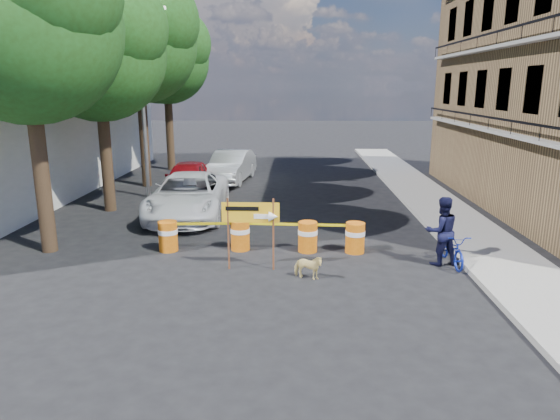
# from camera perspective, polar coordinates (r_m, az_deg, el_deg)

# --- Properties ---
(ground) EXTENTS (120.00, 120.00, 0.00)m
(ground) POSITION_cam_1_polar(r_m,az_deg,el_deg) (12.82, -0.48, -7.84)
(ground) COLOR black
(ground) RESTS_ON ground
(sidewalk_east) EXTENTS (2.40, 40.00, 0.15)m
(sidewalk_east) POSITION_cam_1_polar(r_m,az_deg,el_deg) (19.37, 18.90, -0.81)
(sidewalk_east) COLOR gray
(sidewalk_east) RESTS_ON ground
(tree_near) EXTENTS (5.46, 5.20, 9.15)m
(tree_near) POSITION_cam_1_polar(r_m,az_deg,el_deg) (15.73, -27.00, 18.36)
(tree_near) COLOR #332316
(tree_near) RESTS_ON ground
(tree_mid_a) EXTENTS (5.25, 5.00, 8.68)m
(tree_mid_a) POSITION_cam_1_polar(r_m,az_deg,el_deg) (20.26, -19.97, 16.68)
(tree_mid_a) COLOR #332316
(tree_mid_a) RESTS_ON ground
(tree_mid_b) EXTENTS (5.67, 5.40, 9.62)m
(tree_mid_b) POSITION_cam_1_polar(r_m,az_deg,el_deg) (25.03, -15.77, 17.94)
(tree_mid_b) COLOR #332316
(tree_mid_b) RESTS_ON ground
(tree_far) EXTENTS (5.04, 4.80, 8.84)m
(tree_far) POSITION_cam_1_polar(r_m,az_deg,el_deg) (29.82, -12.79, 16.42)
(tree_far) COLOR #332316
(tree_far) RESTS_ON ground
(streetlamp) EXTENTS (1.25, 0.18, 8.00)m
(streetlamp) POSITION_cam_1_polar(r_m,az_deg,el_deg) (22.34, -15.30, 12.49)
(streetlamp) COLOR gray
(streetlamp) RESTS_ON ground
(barrel_far_left) EXTENTS (0.58, 0.58, 0.90)m
(barrel_far_left) POSITION_cam_1_polar(r_m,az_deg,el_deg) (15.14, -12.68, -2.85)
(barrel_far_left) COLOR #CB570B
(barrel_far_left) RESTS_ON ground
(barrel_mid_left) EXTENTS (0.58, 0.58, 0.90)m
(barrel_mid_left) POSITION_cam_1_polar(r_m,az_deg,el_deg) (14.91, -4.57, -2.81)
(barrel_mid_left) COLOR #CB570B
(barrel_mid_left) RESTS_ON ground
(barrel_mid_right) EXTENTS (0.58, 0.58, 0.90)m
(barrel_mid_right) POSITION_cam_1_polar(r_m,az_deg,el_deg) (14.73, 3.18, -3.00)
(barrel_mid_right) COLOR #CB570B
(barrel_mid_right) RESTS_ON ground
(barrel_far_right) EXTENTS (0.58, 0.58, 0.90)m
(barrel_far_right) POSITION_cam_1_polar(r_m,az_deg,el_deg) (14.78, 8.57, -3.07)
(barrel_far_right) COLOR #CB570B
(barrel_far_right) RESTS_ON ground
(detour_sign) EXTENTS (1.51, 0.28, 1.95)m
(detour_sign) POSITION_cam_1_polar(r_m,az_deg,el_deg) (13.00, -2.49, -0.90)
(detour_sign) COLOR #592D19
(detour_sign) RESTS_ON ground
(pedestrian) EXTENTS (1.05, 0.89, 1.90)m
(pedestrian) POSITION_cam_1_polar(r_m,az_deg,el_deg) (14.21, 17.98, -2.30)
(pedestrian) COLOR black
(pedestrian) RESTS_ON ground
(bicycle) EXTENTS (0.65, 0.94, 1.74)m
(bicycle) POSITION_cam_1_polar(r_m,az_deg,el_deg) (14.32, 19.20, -2.59)
(bicycle) COLOR #1426A2
(bicycle) RESTS_ON ground
(dog) EXTENTS (0.84, 0.56, 0.65)m
(dog) POSITION_cam_1_polar(r_m,az_deg,el_deg) (12.69, 3.20, -6.53)
(dog) COLOR #E8D385
(dog) RESTS_ON ground
(suv_white) EXTENTS (2.92, 5.85, 1.59)m
(suv_white) POSITION_cam_1_polar(r_m,az_deg,el_deg) (18.90, -10.47, 1.62)
(suv_white) COLOR white
(suv_white) RESTS_ON ground
(sedan_red) EXTENTS (1.83, 4.42, 1.50)m
(sedan_red) POSITION_cam_1_polar(r_m,az_deg,el_deg) (22.85, -10.53, 3.61)
(sedan_red) COLOR maroon
(sedan_red) RESTS_ON ground
(sedan_silver) EXTENTS (2.28, 4.98, 1.58)m
(sedan_silver) POSITION_cam_1_polar(r_m,az_deg,el_deg) (25.66, -5.63, 4.99)
(sedan_silver) COLOR silver
(sedan_silver) RESTS_ON ground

